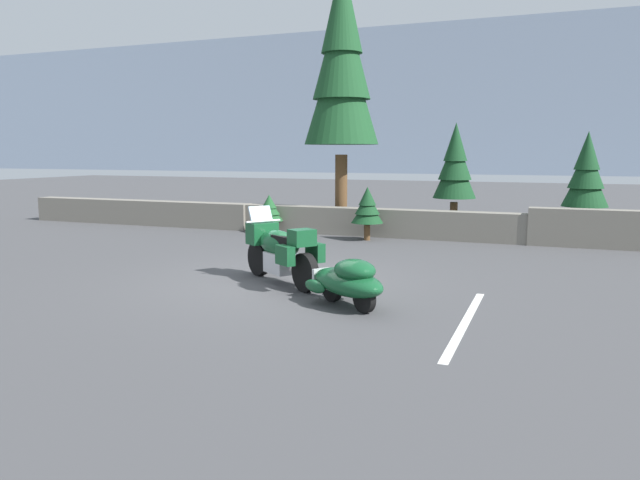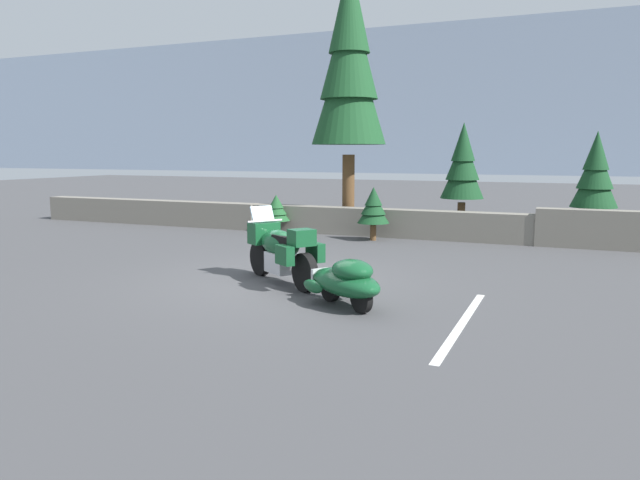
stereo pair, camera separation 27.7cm
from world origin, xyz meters
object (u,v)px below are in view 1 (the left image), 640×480
object	(u,v)px
car_shaped_trailer	(348,280)
pine_tree_tall	(342,62)
touring_motorcycle	(280,249)
pine_tree_far_right	(586,173)
pine_tree_secondary	(455,165)

from	to	relation	value
car_shaped_trailer	pine_tree_tall	distance (m)	10.09
touring_motorcycle	pine_tree_far_right	world-z (taller)	pine_tree_far_right
car_shaped_trailer	pine_tree_secondary	xyz separation A→B (m)	(0.16, 9.00, 1.57)
touring_motorcycle	pine_tree_tall	xyz separation A→B (m)	(-1.42, 7.33, 4.29)
touring_motorcycle	pine_tree_secondary	xyz separation A→B (m)	(1.83, 7.83, 1.36)
touring_motorcycle	pine_tree_far_right	distance (m)	9.13
car_shaped_trailer	pine_tree_far_right	distance (m)	9.36
pine_tree_tall	pine_tree_secondary	xyz separation A→B (m)	(3.25, 0.50, -2.93)
touring_motorcycle	pine_tree_tall	distance (m)	8.61
pine_tree_secondary	car_shaped_trailer	bearing A→B (deg)	-91.04
touring_motorcycle	pine_tree_secondary	world-z (taller)	pine_tree_secondary
touring_motorcycle	pine_tree_far_right	size ratio (longest dim) A/B	0.69
pine_tree_tall	pine_tree_secondary	distance (m)	4.40
pine_tree_secondary	pine_tree_far_right	size ratio (longest dim) A/B	1.10
pine_tree_far_right	pine_tree_tall	bearing A→B (deg)	-179.58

